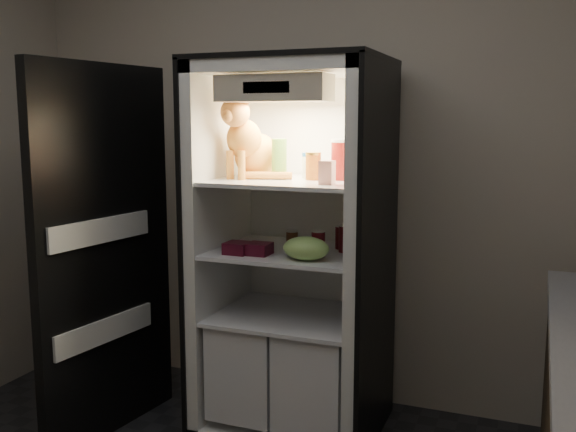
% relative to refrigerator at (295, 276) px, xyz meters
% --- Properties ---
extents(room_shell, '(3.60, 3.60, 3.60)m').
position_rel_refrigerator_xyz_m(room_shell, '(0.00, -1.38, 0.83)').
color(room_shell, white).
rests_on(room_shell, floor).
extents(refrigerator, '(0.90, 0.72, 1.88)m').
position_rel_refrigerator_xyz_m(refrigerator, '(0.00, 0.00, 0.00)').
color(refrigerator, white).
rests_on(refrigerator, floor).
extents(fridge_door, '(0.18, 0.87, 1.85)m').
position_rel_refrigerator_xyz_m(fridge_door, '(-0.85, -0.42, 0.12)').
color(fridge_door, black).
rests_on(fridge_door, floor).
extents(tabby_cat, '(0.36, 0.42, 0.43)m').
position_rel_refrigerator_xyz_m(tabby_cat, '(-0.23, -0.04, 0.66)').
color(tabby_cat, orange).
rests_on(tabby_cat, refrigerator).
extents(parmesan_shaker, '(0.08, 0.08, 0.20)m').
position_rel_refrigerator_xyz_m(parmesan_shaker, '(-0.07, -0.05, 0.60)').
color(parmesan_shaker, '#268C2F').
rests_on(parmesan_shaker, refrigerator).
extents(mayo_tub, '(0.09, 0.09, 0.13)m').
position_rel_refrigerator_xyz_m(mayo_tub, '(0.07, 0.04, 0.56)').
color(mayo_tub, white).
rests_on(mayo_tub, refrigerator).
extents(salsa_jar, '(0.08, 0.08, 0.13)m').
position_rel_refrigerator_xyz_m(salsa_jar, '(0.11, -0.04, 0.57)').
color(salsa_jar, maroon).
rests_on(salsa_jar, refrigerator).
extents(pepper_jar, '(0.12, 0.12, 0.20)m').
position_rel_refrigerator_xyz_m(pepper_jar, '(0.24, 0.02, 0.60)').
color(pepper_jar, '#A01A15').
rests_on(pepper_jar, refrigerator).
extents(cream_carton, '(0.06, 0.06, 0.11)m').
position_rel_refrigerator_xyz_m(cream_carton, '(0.24, -0.22, 0.55)').
color(cream_carton, silver).
rests_on(cream_carton, refrigerator).
extents(soda_can_a, '(0.06, 0.06, 0.12)m').
position_rel_refrigerator_xyz_m(soda_can_a, '(0.23, 0.05, 0.21)').
color(soda_can_a, black).
rests_on(soda_can_a, refrigerator).
extents(soda_can_b, '(0.07, 0.07, 0.13)m').
position_rel_refrigerator_xyz_m(soda_can_b, '(0.27, -0.02, 0.22)').
color(soda_can_b, black).
rests_on(soda_can_b, refrigerator).
extents(soda_can_c, '(0.07, 0.07, 0.12)m').
position_rel_refrigerator_xyz_m(soda_can_c, '(0.17, -0.15, 0.21)').
color(soda_can_c, black).
rests_on(soda_can_c, refrigerator).
extents(condiment_jar, '(0.06, 0.06, 0.08)m').
position_rel_refrigerator_xyz_m(condiment_jar, '(-0.03, 0.02, 0.19)').
color(condiment_jar, '#563018').
rests_on(condiment_jar, refrigerator).
extents(grape_bag, '(0.22, 0.16, 0.11)m').
position_rel_refrigerator_xyz_m(grape_bag, '(0.15, -0.25, 0.20)').
color(grape_bag, '#89B454').
rests_on(grape_bag, refrigerator).
extents(berry_box_left, '(0.11, 0.11, 0.06)m').
position_rel_refrigerator_xyz_m(berry_box_left, '(-0.21, -0.25, 0.18)').
color(berry_box_left, '#4C0C1B').
rests_on(berry_box_left, refrigerator).
extents(berry_box_right, '(0.11, 0.11, 0.06)m').
position_rel_refrigerator_xyz_m(berry_box_right, '(-0.10, -0.23, 0.18)').
color(berry_box_right, '#4C0C1B').
rests_on(berry_box_right, refrigerator).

